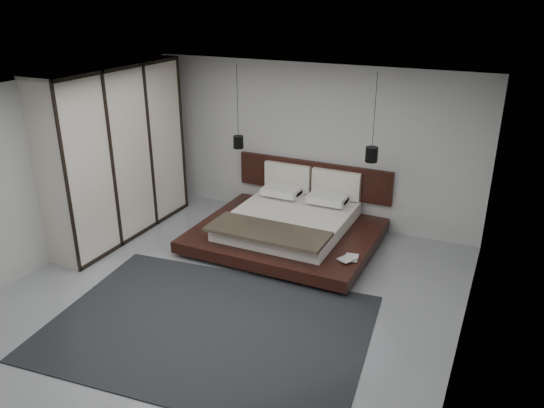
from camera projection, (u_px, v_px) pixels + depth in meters
The scene contains 14 objects.
floor at pixel (230, 295), 7.35m from camera, with size 6.00×6.00×0.00m, color #92949A.
ceiling at pixel (223, 92), 6.30m from camera, with size 6.00×6.00×0.00m, color white.
wall_back at pixel (312, 144), 9.34m from camera, with size 6.00×6.00×0.00m, color #B0B1AE.
wall_front at pixel (44, 325), 4.31m from camera, with size 6.00×6.00×0.00m, color #B0B1AE.
wall_left at pixel (55, 170), 8.01m from camera, with size 6.00×6.00×0.00m, color #B0B1AE.
wall_right at pixel (472, 246), 5.64m from camera, with size 6.00×6.00×0.00m, color #B0B1AE.
lattice_screen at pixel (157, 138), 10.08m from camera, with size 0.05×0.90×2.60m, color black.
bed at pixel (289, 225), 8.81m from camera, with size 2.88×2.43×1.09m.
book_lower at pixel (345, 257), 7.79m from camera, with size 0.19×0.26×0.02m, color #99724C.
book_upper at pixel (343, 256), 7.76m from camera, with size 0.19×0.26×0.02m, color #99724C.
pendant_left at pixel (238, 142), 9.23m from camera, with size 0.18×0.18×1.45m.
pendant_right at pixel (372, 154), 8.26m from camera, with size 0.19×0.19×1.38m.
wardrobe at pixel (116, 153), 8.74m from camera, with size 0.68×2.90×2.85m.
rug at pixel (209, 327), 6.64m from camera, with size 3.91×2.80×0.02m, color black.
Camera 1 is at (3.23, -5.48, 3.94)m, focal length 35.00 mm.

